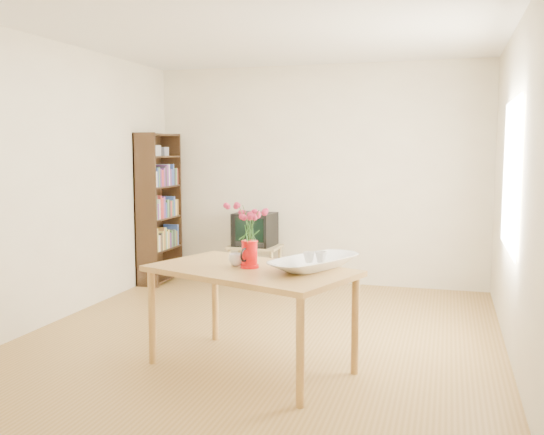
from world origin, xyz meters
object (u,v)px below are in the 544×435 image
(mug, at_px, (237,260))
(bowl, at_px, (315,235))
(table, at_px, (251,279))
(pitcher, at_px, (250,255))
(television, at_px, (255,229))

(mug, xyz_separation_m, bowl, (0.58, 0.04, 0.20))
(table, bearing_deg, bowl, 32.31)
(mug, distance_m, bowl, 0.61)
(table, height_order, pitcher, pitcher)
(mug, bearing_deg, bowl, -170.60)
(table, height_order, bowl, bowl)
(mug, bearing_deg, pitcher, 166.46)
(pitcher, bearing_deg, bowl, 21.47)
(table, distance_m, pitcher, 0.17)
(table, relative_size, mug, 14.22)
(table, relative_size, television, 3.41)
(table, height_order, television, television)
(table, xyz_separation_m, mug, (-0.13, 0.06, 0.12))
(pitcher, bearing_deg, television, 118.85)
(pitcher, bearing_deg, table, -38.15)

